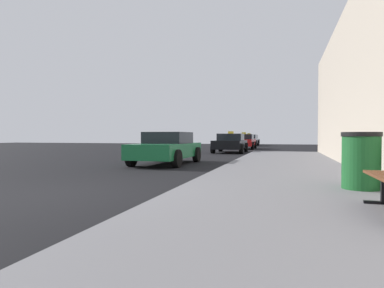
# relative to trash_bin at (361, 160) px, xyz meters

# --- Properties ---
(ground_plane) EXTENTS (80.00, 80.00, 0.00)m
(ground_plane) POSITION_rel_trash_bin_xyz_m (-5.30, -1.29, -0.67)
(ground_plane) COLOR black
(sidewalk) EXTENTS (4.00, 32.00, 0.15)m
(sidewalk) POSITION_rel_trash_bin_xyz_m (-1.30, -1.29, -0.60)
(sidewalk) COLOR slate
(sidewalk) RESTS_ON ground_plane
(trash_bin) EXTENTS (0.68, 0.68, 1.04)m
(trash_bin) POSITION_rel_trash_bin_xyz_m (0.00, 0.00, 0.00)
(trash_bin) COLOR #195926
(trash_bin) RESTS_ON sidewalk
(car_green) EXTENTS (1.97, 4.17, 1.27)m
(car_green) POSITION_rel_trash_bin_xyz_m (-5.86, 5.67, -0.03)
(car_green) COLOR #196638
(car_green) RESTS_ON ground_plane
(car_black) EXTENTS (2.03, 4.03, 1.43)m
(car_black) POSITION_rel_trash_bin_xyz_m (-4.90, 15.31, -0.03)
(car_black) COLOR black
(car_black) RESTS_ON ground_plane
(car_red) EXTENTS (1.97, 4.03, 1.43)m
(car_red) POSITION_rel_trash_bin_xyz_m (-4.81, 21.76, -0.03)
(car_red) COLOR red
(car_red) RESTS_ON ground_plane
(car_silver) EXTENTS (2.06, 4.35, 1.43)m
(car_silver) POSITION_rel_trash_bin_xyz_m (-5.37, 31.09, -0.02)
(car_silver) COLOR #B7B7BF
(car_silver) RESTS_ON ground_plane
(car_white) EXTENTS (1.92, 4.23, 1.27)m
(car_white) POSITION_rel_trash_bin_xyz_m (-5.78, 38.53, -0.03)
(car_white) COLOR white
(car_white) RESTS_ON ground_plane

